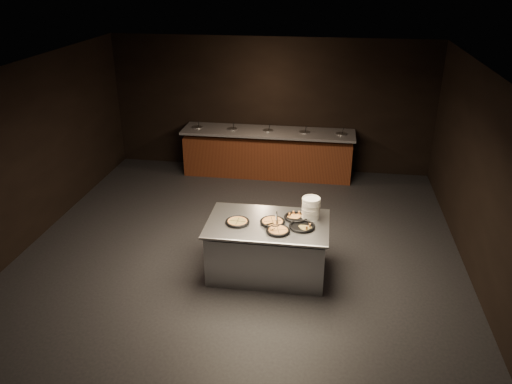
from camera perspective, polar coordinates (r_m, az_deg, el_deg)
room at (r=7.28m, az=-2.22°, el=1.95°), size 7.02×8.02×2.92m
salad_bar at (r=10.92m, az=1.34°, el=4.16°), size 3.70×0.83×1.18m
serving_counter at (r=7.45m, az=1.33°, el=-6.48°), size 1.77×1.15×0.85m
plate_stack at (r=7.34m, az=6.29°, el=-1.83°), size 0.27×0.27×0.32m
pan_veggie_whole at (r=7.22m, az=-2.14°, el=-3.41°), size 0.35×0.35×0.04m
pan_cheese_whole at (r=7.22m, az=1.90°, el=-3.40°), size 0.37×0.37×0.04m
pan_cheese_slices_a at (r=7.37m, az=4.61°, el=-2.88°), size 0.36×0.36×0.04m
pan_cheese_slices_b at (r=6.99m, az=2.55°, el=-4.42°), size 0.34×0.34×0.04m
pan_veggie_slices at (r=7.13m, az=5.29°, el=-3.91°), size 0.38×0.38×0.04m
server_left at (r=7.23m, az=2.35°, el=-2.91°), size 0.12×0.30×0.14m
server_right at (r=6.97m, az=1.76°, el=-4.01°), size 0.27×0.24×0.16m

